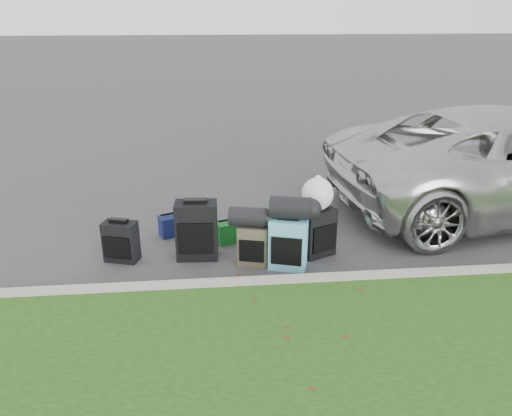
{
  "coord_description": "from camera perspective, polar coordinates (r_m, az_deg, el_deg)",
  "views": [
    {
      "loc": [
        -0.69,
        -5.96,
        3.03
      ],
      "look_at": [
        -0.1,
        0.2,
        0.55
      ],
      "focal_mm": 35.0,
      "sensor_mm": 36.0,
      "label": 1
    }
  ],
  "objects": [
    {
      "name": "suitcase_olive",
      "position": [
        6.3,
        -0.3,
        -4.22
      ],
      "size": [
        0.43,
        0.33,
        0.52
      ],
      "primitive_type": "cube",
      "rotation": [
        0.0,
        0.0,
        -0.26
      ],
      "color": "#3B3526",
      "rests_on": "ground"
    },
    {
      "name": "ground",
      "position": [
        6.72,
        1.02,
        -4.96
      ],
      "size": [
        120.0,
        120.0,
        0.0
      ],
      "primitive_type": "plane",
      "color": "#383535",
      "rests_on": "ground"
    },
    {
      "name": "suitcase_large_black_right",
      "position": [
        6.55,
        7.1,
        -2.77
      ],
      "size": [
        0.5,
        0.41,
        0.64
      ],
      "primitive_type": "cube",
      "rotation": [
        0.0,
        0.0,
        0.42
      ],
      "color": "black",
      "rests_on": "ground"
    },
    {
      "name": "tote_green",
      "position": [
        6.92,
        -3.41,
        -2.82
      ],
      "size": [
        0.31,
        0.28,
        0.29
      ],
      "primitive_type": "cube",
      "rotation": [
        0.0,
        0.0,
        0.33
      ],
      "color": "#1A7524",
      "rests_on": "ground"
    },
    {
      "name": "suitcase_large_black_left",
      "position": [
        6.46,
        -6.8,
        -2.54
      ],
      "size": [
        0.54,
        0.34,
        0.76
      ],
      "primitive_type": "cube",
      "rotation": [
        0.0,
        0.0,
        -0.05
      ],
      "color": "black",
      "rests_on": "ground"
    },
    {
      "name": "curb",
      "position": [
        5.81,
        2.14,
        -8.73
      ],
      "size": [
        120.0,
        0.18,
        0.15
      ],
      "primitive_type": "cube",
      "color": "#9E937F",
      "rests_on": "ground"
    },
    {
      "name": "duffel_right",
      "position": [
        6.03,
        3.95,
        0.03
      ],
      "size": [
        0.55,
        0.38,
        0.28
      ],
      "primitive_type": "cylinder",
      "rotation": [
        0.0,
        1.57,
        -0.22
      ],
      "color": "black",
      "rests_on": "suitcase_teal"
    },
    {
      "name": "suitcase_small_black",
      "position": [
        6.61,
        -15.18,
        -3.71
      ],
      "size": [
        0.47,
        0.34,
        0.53
      ],
      "primitive_type": "cube",
      "rotation": [
        0.0,
        0.0,
        -0.28
      ],
      "color": "black",
      "rests_on": "ground"
    },
    {
      "name": "tote_navy",
      "position": [
        7.21,
        -9.83,
        -2.03
      ],
      "size": [
        0.34,
        0.31,
        0.3
      ],
      "primitive_type": "cube",
      "rotation": [
        0.0,
        0.0,
        0.39
      ],
      "color": "#161D50",
      "rests_on": "ground"
    },
    {
      "name": "duffel_left",
      "position": [
        6.14,
        -0.94,
        -1.01
      ],
      "size": [
        0.5,
        0.34,
        0.25
      ],
      "primitive_type": "cylinder",
      "rotation": [
        0.0,
        1.57,
        -0.23
      ],
      "color": "black",
      "rests_on": "suitcase_olive"
    },
    {
      "name": "suitcase_teal",
      "position": [
        6.19,
        3.69,
        -4.09
      ],
      "size": [
        0.52,
        0.39,
        0.65
      ],
      "primitive_type": "cube",
      "rotation": [
        0.0,
        0.0,
        -0.3
      ],
      "color": "teal",
      "rests_on": "ground"
    },
    {
      "name": "trash_bag",
      "position": [
        6.36,
        7.04,
        1.59
      ],
      "size": [
        0.41,
        0.41,
        0.41
      ],
      "primitive_type": "sphere",
      "color": "white",
      "rests_on": "suitcase_large_black_right"
    }
  ]
}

